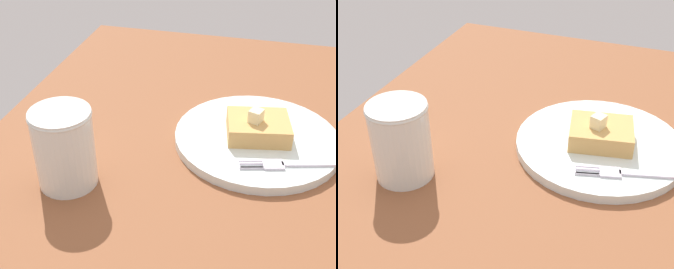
% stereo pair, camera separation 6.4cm
% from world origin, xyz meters
% --- Properties ---
extents(table_surface, '(0.99, 0.99, 0.02)m').
position_xyz_m(table_surface, '(0.00, 0.00, 0.01)').
color(table_surface, brown).
rests_on(table_surface, ground).
extents(plate, '(0.25, 0.25, 0.01)m').
position_xyz_m(plate, '(0.09, 0.09, 0.03)').
color(plate, silver).
rests_on(plate, table_surface).
extents(toast_slice_center, '(0.09, 0.10, 0.03)m').
position_xyz_m(toast_slice_center, '(0.09, 0.09, 0.05)').
color(toast_slice_center, tan).
rests_on(toast_slice_center, plate).
extents(butter_pat_primary, '(0.02, 0.02, 0.02)m').
position_xyz_m(butter_pat_primary, '(0.08, 0.09, 0.07)').
color(butter_pat_primary, '#F3E9B2').
rests_on(butter_pat_primary, toast_slice_center).
extents(fork, '(0.05, 0.16, 0.00)m').
position_xyz_m(fork, '(0.02, 0.04, 0.04)').
color(fork, silver).
rests_on(fork, plate).
extents(syrup_jar, '(0.08, 0.08, 0.11)m').
position_xyz_m(syrup_jar, '(-0.07, 0.32, 0.07)').
color(syrup_jar, '#351305').
rests_on(syrup_jar, table_surface).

